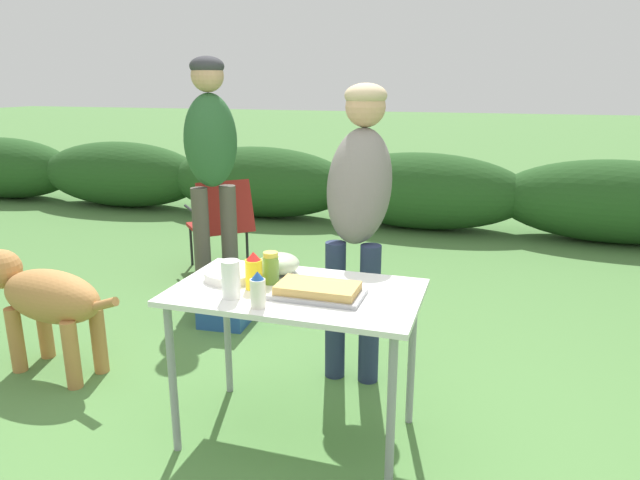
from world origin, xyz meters
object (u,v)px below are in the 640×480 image
object	(u,v)px
plate_stack	(232,274)
cooler_box	(230,296)
relish_jar	(271,268)
mustard_bottle	(254,271)
dog	(43,297)
food_tray	(318,291)
paper_cup_stack	(231,279)
camp_chair_green_behind_table	(221,220)
standing_person_in_dark_puffer	(359,198)
mayo_bottle	(258,290)
folding_table	(296,306)
mixing_bowl	(279,264)
standing_person_in_red_jacket	(211,152)

from	to	relation	value
plate_stack	cooler_box	bearing A→B (deg)	117.52
relish_jar	mustard_bottle	distance (m)	0.10
dog	food_tray	bearing A→B (deg)	-90.00
plate_stack	paper_cup_stack	world-z (taller)	paper_cup_stack
camp_chair_green_behind_table	relish_jar	bearing A→B (deg)	-100.96
food_tray	mustard_bottle	bearing A→B (deg)	178.80
standing_person_in_dark_puffer	mayo_bottle	bearing A→B (deg)	-101.72
plate_stack	cooler_box	size ratio (longest dim) A/B	0.51
camp_chair_green_behind_table	standing_person_in_dark_puffer	bearing A→B (deg)	-84.96
mayo_bottle	plate_stack	bearing A→B (deg)	132.11
plate_stack	cooler_box	xyz separation A→B (m)	(-0.59, 1.12, -0.59)
food_tray	cooler_box	size ratio (longest dim) A/B	0.78
food_tray	camp_chair_green_behind_table	world-z (taller)	camp_chair_green_behind_table
folding_table	standing_person_in_dark_puffer	size ratio (longest dim) A/B	0.68
mixing_bowl	dog	distance (m)	1.48
food_tray	cooler_box	world-z (taller)	food_tray
folding_table	standing_person_in_red_jacket	size ratio (longest dim) A/B	0.61
camp_chair_green_behind_table	dog	bearing A→B (deg)	-137.96
food_tray	relish_jar	world-z (taller)	relish_jar
mayo_bottle	camp_chair_green_behind_table	bearing A→B (deg)	120.46
folding_table	standing_person_in_red_jacket	bearing A→B (deg)	127.86
mixing_bowl	relish_jar	size ratio (longest dim) A/B	1.35
relish_jar	cooler_box	distance (m)	1.51
standing_person_in_dark_puffer	cooler_box	xyz separation A→B (m)	(-1.03, 0.45, -0.85)
mayo_bottle	mustard_bottle	world-z (taller)	mustard_bottle
mustard_bottle	camp_chair_green_behind_table	distance (m)	2.51
mayo_bottle	relish_jar	xyz separation A→B (m)	(-0.06, 0.28, -0.00)
mustard_bottle	standing_person_in_red_jacket	bearing A→B (deg)	122.88
mayo_bottle	dog	world-z (taller)	mayo_bottle
folding_table	food_tray	xyz separation A→B (m)	(0.12, -0.05, 0.10)
mayo_bottle	dog	xyz separation A→B (m)	(-1.52, 0.42, -0.36)
folding_table	mayo_bottle	bearing A→B (deg)	-108.40
folding_table	dog	xyz separation A→B (m)	(-1.60, 0.18, -0.21)
mustard_bottle	cooler_box	size ratio (longest dim) A/B	0.34
mixing_bowl	standing_person_in_red_jacket	bearing A→B (deg)	127.62
paper_cup_stack	mayo_bottle	world-z (taller)	paper_cup_stack
relish_jar	standing_person_in_dark_puffer	world-z (taller)	standing_person_in_dark_puffer
camp_chair_green_behind_table	paper_cup_stack	bearing A→B (deg)	-105.35
mayo_bottle	cooler_box	xyz separation A→B (m)	(-0.84, 1.41, -0.64)
folding_table	plate_stack	distance (m)	0.35
dog	cooler_box	xyz separation A→B (m)	(0.67, 0.99, -0.28)
standing_person_in_dark_puffer	camp_chair_green_behind_table	world-z (taller)	standing_person_in_dark_puffer
standing_person_in_dark_puffer	dog	xyz separation A→B (m)	(-1.70, -0.54, -0.57)
folding_table	cooler_box	xyz separation A→B (m)	(-0.92, 1.17, -0.49)
standing_person_in_dark_puffer	cooler_box	distance (m)	1.41
folding_table	dog	bearing A→B (deg)	173.47
mayo_bottle	dog	size ratio (longest dim) A/B	0.14
folding_table	mustard_bottle	bearing A→B (deg)	-166.75
mayo_bottle	camp_chair_green_behind_table	world-z (taller)	mayo_bottle
plate_stack	standing_person_in_dark_puffer	xyz separation A→B (m)	(0.44, 0.68, 0.26)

